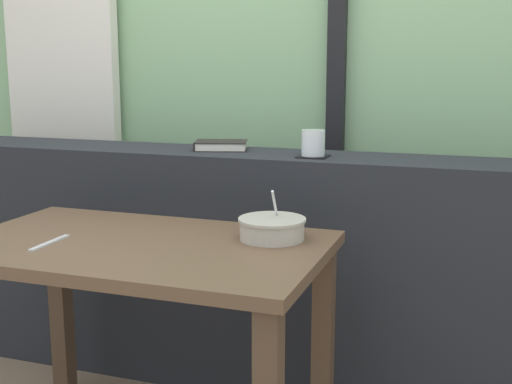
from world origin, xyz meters
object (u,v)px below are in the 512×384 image
(coaster_square, at_px, (313,156))
(fork_utensil, at_px, (50,243))
(closed_book, at_px, (221,145))
(breakfast_table, at_px, (141,281))
(soup_bowl, at_px, (272,228))
(juice_glass, at_px, (313,144))

(coaster_square, height_order, fork_utensil, coaster_square)
(closed_book, xyz_separation_m, fork_utensil, (-0.22, -0.75, -0.20))
(breakfast_table, bearing_deg, soup_bowl, 23.96)
(coaster_square, distance_m, fork_utensil, 0.91)
(coaster_square, bearing_deg, fork_utensil, -131.35)
(breakfast_table, distance_m, closed_book, 0.72)
(coaster_square, bearing_deg, closed_book, 168.02)
(breakfast_table, relative_size, coaster_square, 10.50)
(juice_glass, relative_size, fork_utensil, 0.52)
(closed_book, bearing_deg, coaster_square, -11.98)
(coaster_square, xyz_separation_m, juice_glass, (0.00, 0.00, 0.04))
(breakfast_table, bearing_deg, fork_utensil, -156.25)
(soup_bowl, xyz_separation_m, fork_utensil, (-0.57, -0.25, -0.03))
(breakfast_table, xyz_separation_m, closed_book, (-0.01, 0.64, 0.32))
(breakfast_table, distance_m, fork_utensil, 0.28)
(coaster_square, relative_size, closed_book, 0.45)
(fork_utensil, bearing_deg, soup_bowl, 23.30)
(closed_book, bearing_deg, fork_utensil, -106.15)
(coaster_square, distance_m, soup_bowl, 0.44)
(breakfast_table, height_order, juice_glass, juice_glass)
(juice_glass, bearing_deg, breakfast_table, -122.31)
(soup_bowl, bearing_deg, fork_utensil, -156.13)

